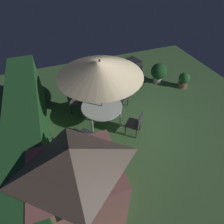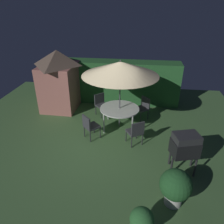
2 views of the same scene
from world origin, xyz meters
name	(u,v)px [view 2 (image 2 of 2)]	position (x,y,z in m)	size (l,w,h in m)	color
ground_plane	(100,143)	(0.00, 0.00, 0.00)	(11.00, 11.00, 0.00)	#47703D
hedge_backdrop	(113,82)	(0.00, 3.50, 0.96)	(5.98, 0.87, 1.92)	#28602D
garden_shed	(60,79)	(-2.19, 2.55, 1.30)	(1.55, 1.88, 2.54)	#B26B60
patio_table	(120,109)	(0.55, 1.15, 0.74)	(1.45, 1.45, 0.79)	white
patio_umbrella	(120,69)	(0.55, 1.15, 2.28)	(2.64, 2.64, 2.57)	#4C4C51
bbq_grill	(185,146)	(2.54, -0.97, 0.85)	(0.81, 0.68, 1.20)	black
chair_near_shed	(136,131)	(1.19, 0.09, 0.52)	(0.63, 0.64, 0.90)	#38383D
chair_far_side	(143,107)	(1.42, 1.95, 0.52)	(0.65, 0.65, 0.90)	#38383D
chair_toward_hedge	(101,103)	(-0.31, 2.05, 0.52)	(0.65, 0.65, 0.90)	#38383D
chair_toward_house	(90,125)	(-0.38, 0.25, 0.52)	(0.65, 0.65, 0.90)	#38383D
potted_plant_by_shed	(175,186)	(2.17, -2.16, 0.55)	(0.74, 0.74, 0.96)	silver
potted_plant_by_grill	(142,223)	(1.43, -3.05, 0.38)	(0.49, 0.49, 0.72)	#936651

